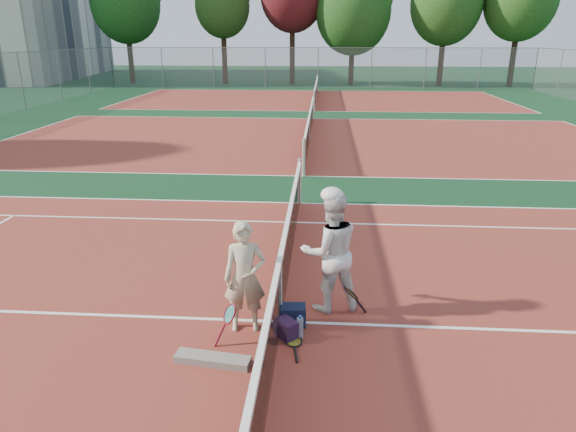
{
  "coord_description": "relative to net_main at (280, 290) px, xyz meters",
  "views": [
    {
      "loc": [
        0.55,
        -6.35,
        3.84
      ],
      "look_at": [
        0.0,
        1.56,
        1.05
      ],
      "focal_mm": 32.0,
      "sensor_mm": 36.0,
      "label": 1
    }
  ],
  "objects": [
    {
      "name": "ground",
      "position": [
        0.0,
        0.0,
        -0.51
      ],
      "size": [
        130.0,
        130.0,
        0.0
      ],
      "primitive_type": "plane",
      "color": "black",
      "rests_on": "ground"
    },
    {
      "name": "court_main",
      "position": [
        0.0,
        0.0,
        -0.51
      ],
      "size": [
        23.77,
        10.97,
        0.01
      ],
      "primitive_type": "cube",
      "color": "maroon",
      "rests_on": "ground"
    },
    {
      "name": "court_far_a",
      "position": [
        0.0,
        13.5,
        -0.51
      ],
      "size": [
        23.77,
        10.97,
        0.01
      ],
      "primitive_type": "cube",
      "color": "maroon",
      "rests_on": "ground"
    },
    {
      "name": "court_far_b",
      "position": [
        0.0,
        27.0,
        -0.51
      ],
      "size": [
        23.77,
        10.97,
        0.01
      ],
      "primitive_type": "cube",
      "color": "maroon",
      "rests_on": "ground"
    },
    {
      "name": "net_main",
      "position": [
        0.0,
        0.0,
        0.0
      ],
      "size": [
        0.1,
        10.98,
        1.02
      ],
      "primitive_type": null,
      "color": "black",
      "rests_on": "ground"
    },
    {
      "name": "net_far_a",
      "position": [
        0.0,
        13.5,
        0.0
      ],
      "size": [
        0.1,
        10.98,
        1.02
      ],
      "primitive_type": null,
      "color": "black",
      "rests_on": "ground"
    },
    {
      "name": "net_far_b",
      "position": [
        0.0,
        27.0,
        0.0
      ],
      "size": [
        0.1,
        10.98,
        1.02
      ],
      "primitive_type": null,
      "color": "black",
      "rests_on": "ground"
    },
    {
      "name": "fence_back",
      "position": [
        0.0,
        34.0,
        0.99
      ],
      "size": [
        32.0,
        0.06,
        3.0
      ],
      "primitive_type": null,
      "color": "slate",
      "rests_on": "ground"
    },
    {
      "name": "player_a",
      "position": [
        -0.46,
        -0.19,
        0.27
      ],
      "size": [
        0.62,
        0.45,
        1.56
      ],
      "primitive_type": "imported",
      "rotation": [
        0.0,
        0.0,
        0.15
      ],
      "color": "#B8AF8E",
      "rests_on": "ground"
    },
    {
      "name": "player_b",
      "position": [
        0.69,
        0.47,
        0.39
      ],
      "size": [
        1.04,
        0.91,
        1.8
      ],
      "primitive_type": "imported",
      "rotation": [
        0.0,
        0.0,
        3.44
      ],
      "color": "silver",
      "rests_on": "ground"
    },
    {
      "name": "racket_red",
      "position": [
        -0.62,
        -0.54,
        -0.24
      ],
      "size": [
        0.41,
        0.4,
        0.54
      ],
      "primitive_type": null,
      "rotation": [
        0.0,
        0.0,
        0.61
      ],
      "color": "maroon",
      "rests_on": "ground"
    },
    {
      "name": "racket_black_held",
      "position": [
        1.0,
        0.2,
        -0.26
      ],
      "size": [
        0.47,
        0.43,
        0.5
      ],
      "primitive_type": null,
      "rotation": [
        0.0,
        0.0,
        3.73
      ],
      "color": "black",
      "rests_on": "ground"
    },
    {
      "name": "racket_spare",
      "position": [
        0.22,
        -0.5,
        -0.49
      ],
      "size": [
        0.36,
        0.63,
        0.03
      ],
      "primitive_type": null,
      "rotation": [
        0.0,
        0.0,
        1.72
      ],
      "color": "black",
      "rests_on": "ground"
    },
    {
      "name": "sports_bag_navy",
      "position": [
        0.17,
        -0.05,
        -0.37
      ],
      "size": [
        0.39,
        0.28,
        0.29
      ],
      "primitive_type": "cube",
      "rotation": [
        0.0,
        0.0,
        0.08
      ],
      "color": "#101732",
      "rests_on": "ground"
    },
    {
      "name": "sports_bag_purple",
      "position": [
        0.11,
        -0.37,
        -0.38
      ],
      "size": [
        0.37,
        0.37,
        0.25
      ],
      "primitive_type": "cube",
      "rotation": [
        0.0,
        0.0,
        -0.82
      ],
      "color": "#24102C",
      "rests_on": "ground"
    },
    {
      "name": "net_cover_canvas",
      "position": [
        -0.76,
        -1.03,
        -0.46
      ],
      "size": [
        0.97,
        0.35,
        0.1
      ],
      "primitive_type": "cube",
      "rotation": [
        0.0,
        0.0,
        -0.13
      ],
      "color": "slate",
      "rests_on": "ground"
    },
    {
      "name": "water_bottle",
      "position": [
        0.3,
        -0.39,
        -0.36
      ],
      "size": [
        0.09,
        0.09,
        0.3
      ],
      "primitive_type": "cylinder",
      "color": "silver",
      "rests_on": "ground"
    },
    {
      "name": "tree_back_0",
      "position": [
        -15.88,
        37.89,
        5.84
      ],
      "size": [
        5.62,
        5.62,
        9.6
      ],
      "color": "#382314",
      "rests_on": "ground"
    },
    {
      "name": "tree_back_1",
      "position": [
        -7.86,
        37.94,
        5.59
      ],
      "size": [
        4.42,
        4.42,
        8.68
      ],
      "color": "#382314",
      "rests_on": "ground"
    },
    {
      "name": "tree_back_3",
      "position": [
        2.67,
        37.49,
        5.19
      ],
      "size": [
        5.97,
        5.97,
        9.15
      ],
      "color": "#382314",
      "rests_on": "ground"
    },
    {
      "name": "tree_back_4",
      "position": [
        9.76,
        37.11,
        5.66
      ],
      "size": [
        5.49,
        5.49,
        9.35
      ],
      "color": "#382314",
      "rests_on": "ground"
    }
  ]
}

